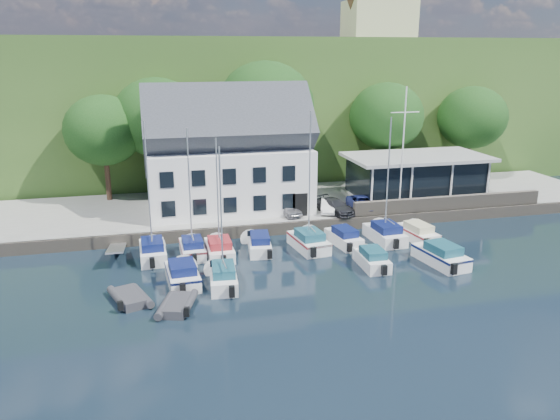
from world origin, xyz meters
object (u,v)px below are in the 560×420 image
(car_dgrey, at_px, (335,206))
(boat_r1_1, at_px, (190,200))
(boat_r1_7, at_px, (417,231))
(dinghy_1, at_px, (177,303))
(boat_r1_4, at_px, (309,189))
(boat_r2_1, at_px, (221,219))
(club_pavilion, at_px, (416,176))
(flagpole, at_px, (403,150))
(boat_r1_3, at_px, (259,242))
(boat_r2_3, at_px, (372,257))
(car_white, at_px, (328,205))
(boat_r1_6, at_px, (388,184))
(boat_r1_2, at_px, (218,200))
(car_blue, at_px, (362,203))
(boat_r2_4, at_px, (441,253))
(car_silver, at_px, (287,209))
(harbor_building, at_px, (228,160))
(boat_r2_0, at_px, (182,272))
(boat_r1_0, at_px, (149,196))
(dinghy_0, at_px, (130,296))
(boat_r1_5, at_px, (344,236))

(car_dgrey, bearing_deg, boat_r1_1, -178.88)
(boat_r1_7, relative_size, dinghy_1, 1.86)
(boat_r1_4, relative_size, boat_r2_1, 1.06)
(club_pavilion, bearing_deg, dinghy_1, -144.68)
(boat_r1_4, bearing_deg, flagpole, 19.97)
(boat_r1_3, relative_size, boat_r1_4, 0.63)
(boat_r2_3, xyz_separation_m, dinghy_1, (-13.71, -3.51, -0.32))
(car_white, distance_m, car_dgrey, 0.68)
(flagpole, height_order, boat_r1_6, flagpole)
(boat_r1_6, relative_size, dinghy_1, 2.92)
(boat_r1_2, relative_size, boat_r2_1, 0.97)
(car_blue, relative_size, boat_r2_1, 0.41)
(boat_r1_2, height_order, boat_r1_3, boat_r1_2)
(car_blue, bearing_deg, boat_r2_4, -80.28)
(boat_r1_1, distance_m, boat_r2_4, 18.36)
(car_silver, relative_size, car_blue, 0.93)
(harbor_building, bearing_deg, car_blue, -16.01)
(boat_r2_0, relative_size, dinghy_1, 1.77)
(boat_r1_0, bearing_deg, boat_r1_4, -5.09)
(boat_r1_1, xyz_separation_m, dinghy_1, (-1.64, -8.64, -3.93))
(boat_r2_1, bearing_deg, boat_r1_0, 131.91)
(boat_r1_3, relative_size, dinghy_1, 1.86)
(boat_r1_0, relative_size, boat_r1_1, 1.10)
(boat_r1_2, bearing_deg, boat_r1_1, 162.84)
(car_silver, distance_m, boat_r1_2, 9.25)
(boat_r2_0, relative_size, dinghy_0, 1.74)
(flagpole, xyz_separation_m, boat_r2_4, (-1.64, -10.26, -5.60))
(club_pavilion, xyz_separation_m, boat_r1_3, (-17.03, -8.26, -2.36))
(boat_r1_4, bearing_deg, boat_r2_0, -164.19)
(club_pavilion, bearing_deg, flagpole, -132.33)
(club_pavilion, bearing_deg, dinghy_0, -150.20)
(boat_r1_2, xyz_separation_m, boat_r1_3, (3.11, 0.50, -3.64))
(harbor_building, height_order, boat_r2_1, harbor_building)
(boat_r1_3, distance_m, boat_r1_4, 5.55)
(boat_r2_4, bearing_deg, harbor_building, 123.24)
(boat_r2_3, relative_size, dinghy_1, 1.63)
(car_silver, bearing_deg, boat_r1_2, -156.94)
(dinghy_1, bearing_deg, dinghy_0, 165.98)
(boat_r1_2, bearing_deg, boat_r1_7, 0.04)
(flagpole, xyz_separation_m, boat_r1_6, (-3.51, -4.83, -1.66))
(car_blue, height_order, boat_r2_4, car_blue)
(car_white, distance_m, boat_r1_7, 8.19)
(boat_r1_0, xyz_separation_m, boat_r2_4, (19.93, -5.76, -3.96))
(boat_r2_4, height_order, dinghy_1, boat_r2_4)
(club_pavilion, relative_size, boat_r1_5, 2.37)
(boat_r1_0, distance_m, boat_r2_4, 21.12)
(harbor_building, relative_size, boat_r2_1, 1.61)
(club_pavilion, height_order, car_white, club_pavilion)
(dinghy_0, relative_size, dinghy_1, 1.02)
(car_silver, distance_m, boat_r1_5, 6.46)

